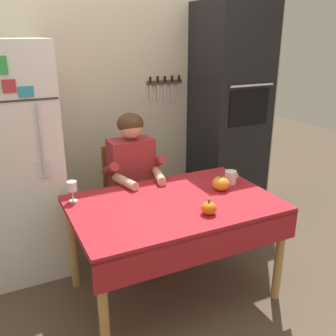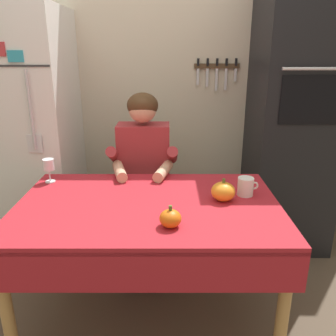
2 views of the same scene
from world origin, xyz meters
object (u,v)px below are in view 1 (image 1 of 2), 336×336
at_px(seated_person, 135,176).
at_px(pumpkin_medium, 209,208).
at_px(refrigerator, 12,163).
at_px(dining_table, 175,214).
at_px(pumpkin_large, 221,183).
at_px(wall_oven, 228,118).
at_px(wine_glass, 72,187).
at_px(chair_behind_person, 128,193).
at_px(coffee_mug, 231,177).

xyz_separation_m(seated_person, pumpkin_medium, (0.18, -0.84, 0.04)).
relative_size(refrigerator, dining_table, 1.29).
bearing_deg(seated_person, pumpkin_medium, -77.86).
bearing_deg(pumpkin_large, wall_oven, 53.29).
relative_size(refrigerator, pumpkin_large, 13.87).
xyz_separation_m(dining_table, wine_glass, (-0.62, 0.33, 0.19)).
xyz_separation_m(wall_oven, wine_glass, (-1.67, -0.59, -0.21)).
distance_m(dining_table, wine_glass, 0.73).
relative_size(dining_table, pumpkin_medium, 13.19).
xyz_separation_m(refrigerator, dining_table, (0.95, -0.88, -0.24)).
height_order(chair_behind_person, seated_person, seated_person).
height_order(dining_table, coffee_mug, coffee_mug).
bearing_deg(wine_glass, pumpkin_large, -15.06).
xyz_separation_m(seated_person, pumpkin_large, (0.47, -0.55, 0.05)).
xyz_separation_m(coffee_mug, pumpkin_large, (-0.14, -0.07, 0.00)).
relative_size(refrigerator, wall_oven, 0.86).
distance_m(wall_oven, pumpkin_large, 1.11).
bearing_deg(refrigerator, wine_glass, -59.10).
xyz_separation_m(wall_oven, pumpkin_large, (-0.65, -0.87, -0.26)).
xyz_separation_m(coffee_mug, wine_glass, (-1.16, 0.20, 0.05)).
bearing_deg(pumpkin_large, chair_behind_person, 122.45).
xyz_separation_m(wall_oven, seated_person, (-1.11, -0.32, -0.31)).
bearing_deg(coffee_mug, seated_person, 141.81).
bearing_deg(pumpkin_medium, wine_glass, 142.22).
relative_size(pumpkin_large, pumpkin_medium, 1.22).
bearing_deg(coffee_mug, wall_oven, 57.33).
bearing_deg(wall_oven, seated_person, -164.02).
distance_m(wine_glass, pumpkin_medium, 0.94).
relative_size(wall_oven, dining_table, 1.50).
relative_size(wall_oven, pumpkin_medium, 19.78).
bearing_deg(dining_table, pumpkin_large, 7.99).
distance_m(seated_person, coffee_mug, 0.77).
relative_size(seated_person, pumpkin_large, 9.59).
distance_m(refrigerator, coffee_mug, 1.67).
distance_m(coffee_mug, pumpkin_large, 0.15).
relative_size(dining_table, pumpkin_large, 10.79).
relative_size(refrigerator, pumpkin_medium, 16.96).
height_order(wine_glass, pumpkin_medium, wine_glass).
bearing_deg(refrigerator, pumpkin_medium, -46.44).
bearing_deg(wine_glass, coffee_mug, -9.97).
xyz_separation_m(refrigerator, coffee_mug, (1.49, -0.75, -0.11)).
bearing_deg(pumpkin_medium, refrigerator, 133.56).
distance_m(refrigerator, seated_person, 0.94).
distance_m(seated_person, pumpkin_medium, 0.86).
bearing_deg(wine_glass, seated_person, 25.99).
height_order(refrigerator, wine_glass, refrigerator).
relative_size(dining_table, wine_glass, 9.53).
height_order(wall_oven, dining_table, wall_oven).
bearing_deg(dining_table, wall_oven, 41.31).
relative_size(dining_table, coffee_mug, 12.04).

